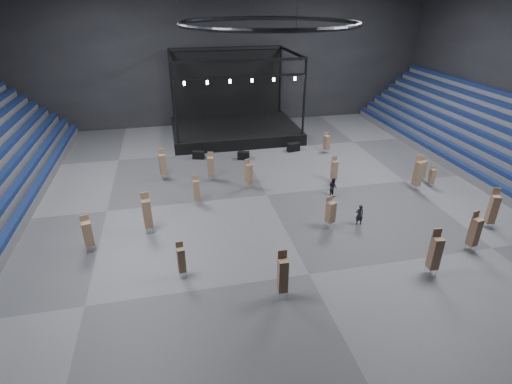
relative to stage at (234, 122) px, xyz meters
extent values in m
plane|color=#48484B|center=(0.00, -16.24, -1.45)|extent=(50.00, 50.00, 0.00)
cube|color=black|center=(0.00, 4.76, 7.55)|extent=(50.00, 0.20, 18.00)
cube|color=black|center=(0.00, -37.24, 7.55)|extent=(50.00, 0.20, 18.00)
cube|color=black|center=(-18.12, -16.24, -0.50)|extent=(0.59, 40.00, 0.40)
cube|color=black|center=(-19.02, -16.24, 0.25)|extent=(0.59, 40.00, 0.40)
cube|color=#4D4C4F|center=(21.40, -16.24, -1.08)|extent=(7.20, 40.00, 0.75)
cube|color=black|center=(18.12, -16.24, -0.50)|extent=(0.59, 40.00, 0.40)
cube|color=#4D4C4F|center=(21.85, -16.24, -0.70)|extent=(6.30, 40.00, 1.50)
cube|color=black|center=(19.02, -16.24, 0.25)|extent=(0.59, 40.00, 0.40)
cube|color=#4D4C4F|center=(22.30, -16.24, -0.33)|extent=(5.40, 40.00, 2.25)
cube|color=black|center=(19.91, -16.24, 1.00)|extent=(0.59, 40.00, 0.40)
cube|color=#4D4C4F|center=(22.75, -16.24, 0.05)|extent=(4.50, 40.00, 3.00)
cube|color=black|center=(20.82, -16.24, 1.75)|extent=(0.59, 40.00, 0.40)
cube|color=black|center=(21.71, -16.24, 2.50)|extent=(0.59, 40.00, 0.40)
cube|color=black|center=(0.00, -0.74, -0.85)|extent=(14.00, 10.00, 1.20)
cube|color=black|center=(0.00, 4.06, 3.75)|extent=(13.30, 0.30, 8.00)
cylinder|color=black|center=(-6.60, -5.34, 3.65)|extent=(0.24, 0.24, 7.80)
cylinder|color=black|center=(-6.60, 3.86, 3.65)|extent=(0.24, 0.24, 7.80)
cylinder|color=black|center=(6.60, -5.34, 3.65)|extent=(0.24, 0.24, 7.80)
cylinder|color=black|center=(6.60, 3.86, 3.65)|extent=(0.24, 0.24, 7.80)
cube|color=black|center=(0.00, -5.34, 7.55)|extent=(13.40, 0.25, 0.25)
cube|color=black|center=(0.00, 3.86, 7.55)|extent=(13.40, 0.25, 0.25)
cube|color=black|center=(0.00, -5.34, 6.05)|extent=(13.40, 0.20, 0.20)
cylinder|color=white|center=(-5.50, -5.34, 5.65)|extent=(0.24, 0.24, 0.35)
cylinder|color=white|center=(-3.30, -5.34, 5.65)|extent=(0.24, 0.24, 0.35)
cylinder|color=white|center=(-1.10, -5.34, 5.65)|extent=(0.24, 0.24, 0.35)
cylinder|color=white|center=(1.10, -5.34, 5.65)|extent=(0.24, 0.24, 0.35)
cylinder|color=white|center=(3.30, -5.34, 5.65)|extent=(0.24, 0.24, 0.35)
cylinder|color=white|center=(5.50, -5.34, 5.65)|extent=(0.24, 0.24, 0.35)
torus|color=black|center=(0.00, -16.24, 11.55)|extent=(12.30, 12.30, 0.30)
cube|color=black|center=(-4.73, -6.99, -1.07)|extent=(1.27, 0.91, 0.76)
cube|color=black|center=(-0.38, -8.10, -1.06)|extent=(1.28, 0.88, 0.77)
cube|color=black|center=(5.12, -6.98, -1.02)|extent=(1.38, 0.88, 0.86)
cylinder|color=silver|center=(13.83, -16.47, -1.27)|extent=(0.03, 0.03, 0.37)
cylinder|color=silver|center=(13.83, -16.12, -1.27)|extent=(0.03, 0.03, 0.37)
cylinder|color=silver|center=(14.17, -16.47, -1.27)|extent=(0.03, 0.03, 0.37)
cylinder|color=silver|center=(14.17, -16.12, -1.27)|extent=(0.03, 0.03, 0.37)
cube|color=#8C6B4D|center=(14.00, -16.29, -0.36)|extent=(0.50, 0.50, 1.45)
cube|color=#8C6B4D|center=(13.97, -16.11, 0.32)|extent=(0.43, 0.12, 0.80)
cylinder|color=silver|center=(-13.10, -21.67, -1.22)|extent=(0.03, 0.03, 0.46)
cylinder|color=silver|center=(-13.10, -21.24, -1.22)|extent=(0.03, 0.03, 0.46)
cylinder|color=silver|center=(-12.67, -21.67, -1.22)|extent=(0.03, 0.03, 0.46)
cylinder|color=silver|center=(-12.67, -21.24, -1.22)|extent=(0.03, 0.03, 0.46)
cube|color=#8C6B4D|center=(-12.88, -21.46, -0.17)|extent=(0.68, 0.68, 1.65)
cube|color=#8C6B4D|center=(-12.95, -21.24, 0.61)|extent=(0.52, 0.22, 0.91)
cylinder|color=silver|center=(-4.29, -12.60, -1.24)|extent=(0.03, 0.03, 0.42)
cylinder|color=silver|center=(-4.29, -12.20, -1.24)|extent=(0.03, 0.03, 0.42)
cylinder|color=silver|center=(-3.89, -12.60, -1.24)|extent=(0.03, 0.03, 0.42)
cylinder|color=silver|center=(-3.89, -12.20, -1.24)|extent=(0.03, 0.03, 0.42)
cube|color=#8C6B4D|center=(-4.09, -12.40, -0.16)|extent=(0.60, 0.60, 1.74)
cube|color=#8C6B4D|center=(-4.04, -12.19, 0.66)|extent=(0.49, 0.17, 0.96)
cylinder|color=silver|center=(10.67, -26.84, -1.23)|extent=(0.03, 0.03, 0.44)
cylinder|color=silver|center=(10.67, -26.42, -1.23)|extent=(0.03, 0.03, 0.44)
cylinder|color=silver|center=(11.09, -26.84, -1.23)|extent=(0.03, 0.03, 0.44)
cylinder|color=silver|center=(11.09, -26.42, -1.23)|extent=(0.03, 0.03, 0.44)
cube|color=#8C6B4D|center=(10.88, -26.63, -0.07)|extent=(0.63, 0.63, 1.88)
cube|color=#8C6B4D|center=(10.84, -26.41, 0.83)|extent=(0.51, 0.16, 1.04)
cylinder|color=silver|center=(2.92, -22.23, -1.23)|extent=(0.03, 0.03, 0.45)
cylinder|color=silver|center=(2.92, -21.81, -1.23)|extent=(0.03, 0.03, 0.45)
cylinder|color=silver|center=(3.35, -22.23, -1.23)|extent=(0.03, 0.03, 0.45)
cylinder|color=silver|center=(3.35, -21.81, -1.23)|extent=(0.03, 0.03, 0.45)
cube|color=#8C6B4D|center=(3.13, -22.02, -0.24)|extent=(0.69, 0.69, 1.53)
cube|color=#8C6B4D|center=(3.06, -21.81, 0.48)|extent=(0.50, 0.24, 0.84)
cylinder|color=silver|center=(-9.48, -20.22, -1.22)|extent=(0.03, 0.03, 0.46)
cylinder|color=silver|center=(-9.48, -19.78, -1.22)|extent=(0.03, 0.03, 0.46)
cylinder|color=silver|center=(-9.04, -20.22, -1.22)|extent=(0.03, 0.03, 0.46)
cylinder|color=silver|center=(-9.04, -19.78, -1.22)|extent=(0.03, 0.03, 0.46)
cube|color=#8C6B4D|center=(-9.26, -20.00, 0.03)|extent=(0.62, 0.62, 2.03)
cube|color=#8C6B4D|center=(-9.29, -19.77, 0.99)|extent=(0.53, 0.14, 1.12)
cylinder|color=silver|center=(-8.37, -11.40, -1.23)|extent=(0.03, 0.03, 0.44)
cylinder|color=silver|center=(-8.37, -10.98, -1.23)|extent=(0.03, 0.03, 0.44)
cylinder|color=silver|center=(-7.95, -11.40, -1.23)|extent=(0.03, 0.03, 0.44)
cylinder|color=silver|center=(-7.95, -10.98, -1.23)|extent=(0.03, 0.03, 0.44)
cube|color=#8C6B4D|center=(-8.16, -11.19, -0.08)|extent=(0.63, 0.63, 1.86)
cube|color=#8C6B4D|center=(-8.20, -10.97, 0.80)|extent=(0.51, 0.17, 1.02)
cylinder|color=silver|center=(13.79, -24.70, -1.23)|extent=(0.03, 0.03, 0.44)
cylinder|color=silver|center=(13.79, -24.29, -1.23)|extent=(0.03, 0.03, 0.44)
cylinder|color=silver|center=(14.21, -24.70, -1.23)|extent=(0.03, 0.03, 0.44)
cylinder|color=silver|center=(14.21, -24.29, -1.23)|extent=(0.03, 0.03, 0.44)
cube|color=#8C6B4D|center=(14.00, -24.49, 0.02)|extent=(0.66, 0.66, 2.06)
cube|color=#8C6B4D|center=(14.06, -24.28, 1.00)|extent=(0.50, 0.21, 1.13)
cylinder|color=silver|center=(6.76, -28.45, -1.22)|extent=(0.03, 0.03, 0.46)
cylinder|color=silver|center=(6.76, -28.02, -1.22)|extent=(0.03, 0.03, 0.46)
cylinder|color=silver|center=(7.19, -28.45, -1.22)|extent=(0.03, 0.03, 0.46)
cylinder|color=silver|center=(7.19, -28.02, -1.22)|extent=(0.03, 0.03, 0.46)
cube|color=#8C6B4D|center=(6.98, -28.24, 0.02)|extent=(0.59, 0.59, 2.03)
cube|color=#8C6B4D|center=(6.99, -28.01, 0.99)|extent=(0.53, 0.10, 1.12)
cylinder|color=silver|center=(-5.85, -16.76, -1.26)|extent=(0.03, 0.03, 0.39)
cylinder|color=silver|center=(-5.85, -16.39, -1.26)|extent=(0.03, 0.03, 0.39)
cylinder|color=silver|center=(-5.48, -16.76, -1.26)|extent=(0.03, 0.03, 0.39)
cylinder|color=silver|center=(-5.48, -16.39, -1.26)|extent=(0.03, 0.03, 0.39)
cube|color=#8C6B4D|center=(-5.67, -16.57, -0.25)|extent=(0.49, 0.49, 1.63)
cube|color=#8C6B4D|center=(-5.68, -16.38, 0.52)|extent=(0.45, 0.09, 0.90)
cylinder|color=silver|center=(8.06, -8.43, -1.25)|extent=(0.03, 0.03, 0.40)
cylinder|color=silver|center=(8.06, -8.05, -1.25)|extent=(0.03, 0.03, 0.40)
cylinder|color=silver|center=(8.45, -8.43, -1.25)|extent=(0.03, 0.03, 0.40)
cylinder|color=silver|center=(8.45, -8.05, -1.25)|extent=(0.03, 0.03, 0.40)
cube|color=#8C6B4D|center=(8.26, -8.24, -0.33)|extent=(0.60, 0.60, 1.43)
cube|color=#8C6B4D|center=(8.20, -8.04, 0.33)|extent=(0.46, 0.19, 0.79)
cylinder|color=silver|center=(13.84, -17.85, -1.28)|extent=(0.03, 0.03, 0.34)
cylinder|color=silver|center=(13.84, -17.53, -1.28)|extent=(0.03, 0.03, 0.34)
cylinder|color=silver|center=(14.16, -17.85, -1.28)|extent=(0.03, 0.03, 0.34)
cylinder|color=silver|center=(14.16, -17.53, -1.28)|extent=(0.03, 0.03, 0.34)
cube|color=#8C6B4D|center=(14.00, -17.69, -0.47)|extent=(0.43, 0.43, 1.27)
cube|color=#8C6B4D|center=(14.01, -17.52, 0.11)|extent=(0.40, 0.07, 0.70)
cylinder|color=silver|center=(6.06, -15.30, -1.25)|extent=(0.03, 0.03, 0.39)
cylinder|color=silver|center=(6.06, -14.93, -1.25)|extent=(0.03, 0.03, 0.39)
cylinder|color=silver|center=(6.43, -15.30, -1.25)|extent=(0.03, 0.03, 0.39)
cylinder|color=silver|center=(6.43, -14.93, -1.25)|extent=(0.03, 0.03, 0.39)
cube|color=#8C6B4D|center=(6.24, -15.11, -0.26)|extent=(0.48, 0.48, 1.60)
cube|color=#8C6B4D|center=(6.25, -14.92, 0.49)|extent=(0.45, 0.07, 0.88)
cylinder|color=silver|center=(-2.29, -28.44, -1.24)|extent=(0.03, 0.03, 0.42)
cylinder|color=silver|center=(-2.29, -28.04, -1.24)|extent=(0.03, 0.03, 0.42)
cylinder|color=silver|center=(-1.89, -28.44, -1.24)|extent=(0.03, 0.03, 0.42)
cylinder|color=silver|center=(-1.89, -28.04, -1.24)|extent=(0.03, 0.03, 0.42)
cube|color=#8C6B4D|center=(-2.09, -28.24, -0.03)|extent=(0.51, 0.51, 1.99)
cube|color=#8C6B4D|center=(-2.08, -28.03, 0.91)|extent=(0.49, 0.07, 1.09)
cylinder|color=silver|center=(-1.35, -14.78, -1.24)|extent=(0.03, 0.03, 0.42)
cylinder|color=silver|center=(-1.35, -14.38, -1.24)|extent=(0.03, 0.03, 0.42)
cylinder|color=silver|center=(-0.96, -14.78, -1.24)|extent=(0.03, 0.03, 0.42)
cylinder|color=silver|center=(-0.96, -14.38, -1.24)|extent=(0.03, 0.03, 0.42)
cube|color=#8C6B4D|center=(-1.15, -14.58, -0.17)|extent=(0.66, 0.66, 1.72)
cube|color=#8C6B4D|center=(-1.24, -14.39, 0.63)|extent=(0.46, 0.25, 0.94)
cylinder|color=silver|center=(-7.44, -25.49, -1.27)|extent=(0.03, 0.03, 0.35)
cylinder|color=silver|center=(-7.44, -25.16, -1.27)|extent=(0.03, 0.03, 0.35)
cylinder|color=silver|center=(-7.11, -25.49, -1.27)|extent=(0.03, 0.03, 0.35)
cylinder|color=silver|center=(-7.11, -25.16, -1.27)|extent=(0.03, 0.03, 0.35)
cube|color=#8C6B4D|center=(-7.28, -25.32, -0.31)|extent=(0.49, 0.49, 1.57)
cube|color=#8C6B4D|center=(-7.30, -25.15, 0.42)|extent=(0.41, 0.12, 0.86)
cylinder|color=silver|center=(12.16, -18.22, -1.22)|extent=(0.03, 0.03, 0.46)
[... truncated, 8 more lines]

